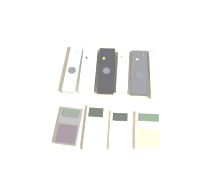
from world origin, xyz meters
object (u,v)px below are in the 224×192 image
object	(u,v)px
remote_2	(106,71)
remote_5	(156,74)
calculator_1	(95,128)
calculator_2	(120,131)
remote_4	(139,73)
calculator_0	(69,126)
remote_3	(123,72)
remote_0	(73,69)
calculator_3	(148,131)
remote_1	(89,70)

from	to	relation	value
remote_2	remote_5	world-z (taller)	remote_2
calculator_1	calculator_2	bearing A→B (deg)	-1.82
remote_4	calculator_1	distance (m)	0.26
remote_2	calculator_1	bearing A→B (deg)	-97.85
calculator_0	calculator_2	xyz separation A→B (m)	(0.17, -0.00, -0.00)
remote_4	calculator_1	bearing A→B (deg)	-124.13
calculator_1	remote_3	bearing A→B (deg)	69.66
remote_3	remote_4	xyz separation A→B (m)	(0.06, 0.00, -0.00)
remote_2	remote_5	distance (m)	0.18
remote_0	calculator_0	xyz separation A→B (m)	(0.01, -0.21, -0.01)
remote_0	calculator_0	bearing A→B (deg)	-84.03
calculator_1	remote_2	bearing A→B (deg)	84.13
remote_0	calculator_1	size ratio (longest dim) A/B	1.22
remote_2	calculator_2	world-z (taller)	remote_2
remote_0	remote_3	world-z (taller)	remote_0
calculator_3	calculator_1	bearing A→B (deg)	179.85
remote_5	remote_3	bearing A→B (deg)	176.95
calculator_3	remote_0	bearing A→B (deg)	141.52
remote_3	calculator_3	world-z (taller)	remote_3
remote_5	calculator_3	size ratio (longest dim) A/B	1.48
calculator_0	calculator_3	world-z (taller)	same
calculator_1	calculator_3	bearing A→B (deg)	1.18
remote_0	calculator_0	size ratio (longest dim) A/B	1.43
remote_4	calculator_2	distance (m)	0.23
remote_1	calculator_0	bearing A→B (deg)	-102.42
calculator_2	remote_0	bearing A→B (deg)	129.09
calculator_3	remote_2	bearing A→B (deg)	124.97
remote_4	remote_5	distance (m)	0.06
remote_1	remote_4	distance (m)	0.18
remote_3	calculator_0	size ratio (longest dim) A/B	1.26
remote_1	remote_3	distance (m)	0.12
remote_1	remote_2	xyz separation A→B (m)	(0.07, -0.00, 0.00)
remote_1	remote_3	size ratio (longest dim) A/B	1.13
remote_0	remote_1	xyz separation A→B (m)	(0.06, 0.00, -0.00)
calculator_0	calculator_1	world-z (taller)	calculator_1
remote_5	calculator_1	distance (m)	0.30
remote_4	calculator_3	bearing A→B (deg)	-81.54
remote_0	remote_5	distance (m)	0.30
remote_1	calculator_3	bearing A→B (deg)	-44.83
remote_1	remote_4	bearing A→B (deg)	-0.20
remote_0	remote_1	world-z (taller)	remote_0
remote_5	remote_4	bearing A→B (deg)	175.57
remote_0	calculator_2	world-z (taller)	remote_0
calculator_0	remote_5	bearing A→B (deg)	40.78
remote_3	calculator_1	size ratio (longest dim) A/B	1.07
remote_1	remote_2	bearing A→B (deg)	-2.58
remote_0	calculator_2	xyz separation A→B (m)	(0.19, -0.22, -0.01)
calculator_0	calculator_1	bearing A→B (deg)	2.67
remote_5	calculator_1	size ratio (longest dim) A/B	1.26
remote_0	remote_4	bearing A→B (deg)	4.39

